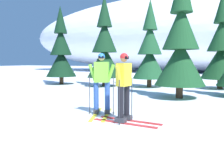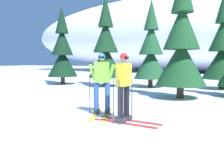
{
  "view_description": "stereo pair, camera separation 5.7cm",
  "coord_description": "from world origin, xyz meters",
  "px_view_note": "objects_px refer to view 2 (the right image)",
  "views": [
    {
      "loc": [
        4.11,
        -5.05,
        1.59
      ],
      "look_at": [
        1.28,
        0.96,
        0.95
      ],
      "focal_mm": 38.84,
      "sensor_mm": 36.0,
      "label": 1
    },
    {
      "loc": [
        4.16,
        -5.03,
        1.59
      ],
      "look_at": [
        1.28,
        0.96,
        0.95
      ],
      "focal_mm": 38.84,
      "sensor_mm": 36.0,
      "label": 2
    }
  ],
  "objects_px": {
    "skier_yellow_jacket": "(124,86)",
    "pine_tree_center": "(181,44)",
    "pine_tree_center_right": "(223,47)",
    "pine_tree_center_left": "(151,51)",
    "pine_tree_left": "(106,49)",
    "skier_lime_jacket": "(102,82)",
    "pine_tree_far_left": "(62,52)"
  },
  "relations": [
    {
      "from": "skier_yellow_jacket",
      "to": "pine_tree_center",
      "type": "height_order",
      "value": "pine_tree_center"
    },
    {
      "from": "pine_tree_center_right",
      "to": "pine_tree_center_left",
      "type": "bearing_deg",
      "value": -167.66
    },
    {
      "from": "skier_yellow_jacket",
      "to": "pine_tree_left",
      "type": "distance_m",
      "value": 9.06
    },
    {
      "from": "skier_lime_jacket",
      "to": "skier_yellow_jacket",
      "type": "relative_size",
      "value": 1.01
    },
    {
      "from": "pine_tree_center",
      "to": "pine_tree_center_right",
      "type": "xyz_separation_m",
      "value": [
        1.49,
        4.55,
        0.07
      ]
    },
    {
      "from": "pine_tree_center_left",
      "to": "pine_tree_center_right",
      "type": "xyz_separation_m",
      "value": [
        3.91,
        0.86,
        0.18
      ]
    },
    {
      "from": "pine_tree_far_left",
      "to": "pine_tree_center_right",
      "type": "relative_size",
      "value": 0.93
    },
    {
      "from": "pine_tree_left",
      "to": "pine_tree_center",
      "type": "bearing_deg",
      "value": -30.28
    },
    {
      "from": "skier_lime_jacket",
      "to": "pine_tree_center_left",
      "type": "distance_m",
      "value": 8.04
    },
    {
      "from": "pine_tree_far_left",
      "to": "pine_tree_center",
      "type": "distance_m",
      "value": 8.9
    },
    {
      "from": "pine_tree_far_left",
      "to": "pine_tree_left",
      "type": "height_order",
      "value": "pine_tree_left"
    },
    {
      "from": "pine_tree_left",
      "to": "pine_tree_center_right",
      "type": "bearing_deg",
      "value": 13.5
    },
    {
      "from": "skier_yellow_jacket",
      "to": "pine_tree_center_left",
      "type": "distance_m",
      "value": 8.74
    },
    {
      "from": "skier_yellow_jacket",
      "to": "pine_tree_center_left",
      "type": "bearing_deg",
      "value": 102.21
    },
    {
      "from": "skier_yellow_jacket",
      "to": "pine_tree_center_right",
      "type": "distance_m",
      "value": 9.65
    },
    {
      "from": "skier_lime_jacket",
      "to": "pine_tree_center",
      "type": "distance_m",
      "value": 4.67
    },
    {
      "from": "pine_tree_left",
      "to": "pine_tree_center_right",
      "type": "xyz_separation_m",
      "value": [
        6.58,
        1.58,
        0.02
      ]
    },
    {
      "from": "pine_tree_center_right",
      "to": "pine_tree_far_left",
      "type": "bearing_deg",
      "value": -170.9
    },
    {
      "from": "pine_tree_center_left",
      "to": "skier_yellow_jacket",
      "type": "bearing_deg",
      "value": -77.79
    },
    {
      "from": "pine_tree_center_left",
      "to": "skier_lime_jacket",
      "type": "bearing_deg",
      "value": -83.62
    },
    {
      "from": "pine_tree_center",
      "to": "pine_tree_center_right",
      "type": "distance_m",
      "value": 4.79
    },
    {
      "from": "pine_tree_center_left",
      "to": "pine_tree_center_right",
      "type": "relative_size",
      "value": 0.93
    },
    {
      "from": "skier_yellow_jacket",
      "to": "skier_lime_jacket",
      "type": "bearing_deg",
      "value": 149.33
    },
    {
      "from": "skier_yellow_jacket",
      "to": "pine_tree_far_left",
      "type": "bearing_deg",
      "value": 135.28
    },
    {
      "from": "pine_tree_far_left",
      "to": "skier_lime_jacket",
      "type": "bearing_deg",
      "value": -46.26
    },
    {
      "from": "skier_lime_jacket",
      "to": "pine_tree_left",
      "type": "bearing_deg",
      "value": 116.34
    },
    {
      "from": "pine_tree_center_left",
      "to": "pine_tree_center",
      "type": "height_order",
      "value": "pine_tree_center"
    },
    {
      "from": "skier_lime_jacket",
      "to": "pine_tree_center_left",
      "type": "relative_size",
      "value": 0.35
    },
    {
      "from": "skier_lime_jacket",
      "to": "pine_tree_left",
      "type": "distance_m",
      "value": 8.12
    },
    {
      "from": "pine_tree_center_right",
      "to": "skier_yellow_jacket",
      "type": "bearing_deg",
      "value": -102.59
    },
    {
      "from": "pine_tree_center_left",
      "to": "pine_tree_far_left",
      "type": "bearing_deg",
      "value": -173.05
    },
    {
      "from": "skier_lime_jacket",
      "to": "skier_yellow_jacket",
      "type": "distance_m",
      "value": 1.1
    }
  ]
}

